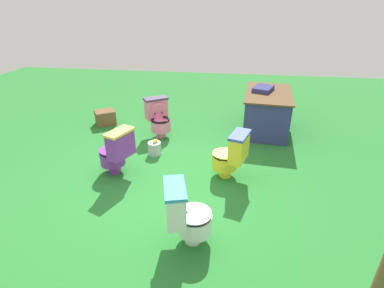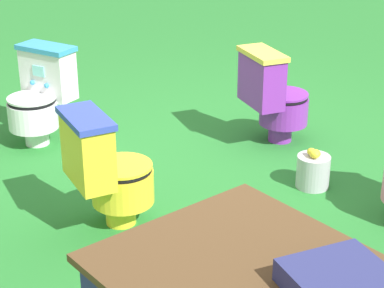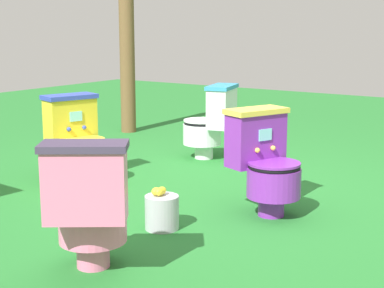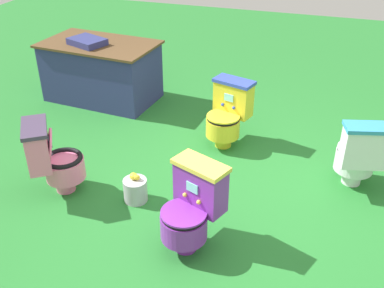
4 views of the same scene
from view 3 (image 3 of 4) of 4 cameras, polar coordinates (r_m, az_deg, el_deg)
ground at (r=4.73m, az=0.83°, el=-4.70°), size 14.00×14.00×0.00m
toilet_pink at (r=3.23m, az=-9.64°, el=-5.65°), size 0.63×0.61×0.73m
toilet_yellow at (r=5.08m, az=-10.74°, el=0.49°), size 0.53×0.59×0.73m
toilet_white at (r=5.87m, az=1.79°, el=2.14°), size 0.52×0.58×0.73m
toilet_purple at (r=4.20m, az=6.93°, el=-1.64°), size 0.56×0.61×0.73m
wooden_post at (r=7.34m, az=-6.11°, el=8.27°), size 0.18×0.18×1.84m
lemon_bucket at (r=3.92m, az=-2.87°, el=-6.34°), size 0.22×0.22×0.28m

